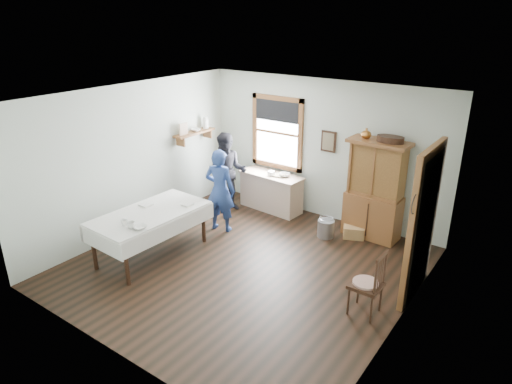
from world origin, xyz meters
TOP-DOWN VIEW (x-y plane):
  - room at (0.00, 0.00)m, footprint 5.01×5.01m
  - window at (-1.00, 2.47)m, footprint 1.18×0.07m
  - doorway at (2.46, 0.85)m, footprint 0.09×1.14m
  - wall_shelf at (-2.37, 1.54)m, footprint 0.24×1.00m
  - framed_picture at (0.15, 2.46)m, footprint 0.30×0.04m
  - rug_beater at (2.45, 0.30)m, footprint 0.01×0.27m
  - work_counter at (-0.93, 2.16)m, footprint 1.37×0.61m
  - china_hutch at (1.23, 2.20)m, footprint 1.08×0.55m
  - dining_table at (-1.49, -0.58)m, footprint 1.11×2.00m
  - spindle_chair at (2.05, -0.03)m, footprint 0.44×0.44m
  - pail at (0.58, 1.70)m, footprint 0.37×0.37m
  - wicker_basket at (1.01, 1.96)m, footprint 0.44×0.39m
  - woman_blue at (-1.17, 0.83)m, footprint 0.60×0.47m
  - figure_dark at (-1.65, 1.65)m, footprint 0.92×0.87m
  - table_cup_a at (-1.27, -1.14)m, footprint 0.17×0.17m
  - table_cup_b at (-1.42, -1.15)m, footprint 0.13×0.13m
  - table_bowl at (-1.14, -1.08)m, footprint 0.28×0.28m
  - counter_book at (-0.84, 2.17)m, footprint 0.20×0.25m
  - counter_bowl at (-0.64, 2.20)m, footprint 0.26×0.26m
  - shelf_bowl at (-2.37, 1.55)m, footprint 0.22×0.22m

SIDE VIEW (x-z plane):
  - wicker_basket at x=1.01m, z-range 0.00..0.22m
  - pail at x=0.58m, z-range 0.00..0.32m
  - work_counter at x=-0.93m, z-range 0.00..0.76m
  - dining_table at x=-1.49m, z-range 0.00..0.78m
  - spindle_chair at x=2.05m, z-range 0.00..0.96m
  - woman_blue at x=-1.17m, z-range 0.00..1.45m
  - figure_dark at x=-1.65m, z-range 0.00..1.50m
  - counter_book at x=-0.84m, z-range 0.76..0.79m
  - counter_bowl at x=-0.64m, z-range 0.76..0.83m
  - table_bowl at x=-1.14m, z-range 0.78..0.84m
  - table_cup_b at x=-1.42m, z-range 0.78..0.88m
  - table_cup_a at x=-1.27m, z-range 0.78..0.88m
  - china_hutch at x=1.23m, z-range 0.00..1.79m
  - doorway at x=2.46m, z-range 0.05..2.27m
  - room at x=0.00m, z-range 0.00..2.70m
  - framed_picture at x=0.15m, z-range 1.35..1.75m
  - wall_shelf at x=-2.37m, z-range 1.35..1.79m
  - shelf_bowl at x=-2.37m, z-range 1.57..1.62m
  - window at x=-1.00m, z-range 0.89..2.37m
  - rug_beater at x=2.45m, z-range 1.58..1.86m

